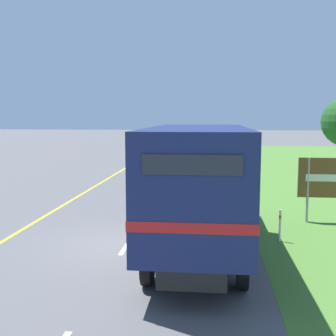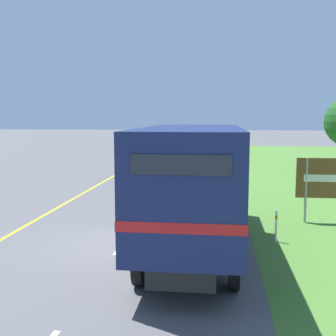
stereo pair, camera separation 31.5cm
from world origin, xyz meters
TOP-DOWN VIEW (x-y plane):
  - ground_plane at (0.00, 0.00)m, footprint 200.00×200.00m
  - edge_line_yellow at (-3.70, 12.32)m, footprint 0.12×57.69m
  - centre_dash_near at (0.00, 0.31)m, footprint 0.12×2.60m
  - centre_dash_mid_a at (0.00, 6.91)m, footprint 0.12×2.60m
  - centre_dash_mid_b at (0.00, 13.51)m, footprint 0.12×2.60m
  - centre_dash_far at (0.00, 20.11)m, footprint 0.12×2.60m
  - centre_dash_farthest at (0.00, 26.71)m, footprint 0.12×2.60m
  - horse_trailer_truck at (2.04, -0.25)m, footprint 2.37×8.63m
  - lead_car_white at (-1.94, 16.35)m, footprint 1.80×3.92m
  - lead_car_white_ahead at (1.64, 31.12)m, footprint 1.80×3.93m
  - highway_sign at (6.53, 3.22)m, footprint 2.29×0.09m
  - delineator_post at (4.38, 0.72)m, footprint 0.08×0.08m

SIDE VIEW (x-z plane):
  - ground_plane at x=0.00m, z-range 0.00..0.00m
  - edge_line_yellow at x=-3.70m, z-range 0.00..0.01m
  - centre_dash_near at x=0.00m, z-range 0.00..0.01m
  - centre_dash_mid_a at x=0.00m, z-range 0.00..0.01m
  - centre_dash_mid_b at x=0.00m, z-range 0.00..0.01m
  - centre_dash_far at x=0.00m, z-range 0.00..0.01m
  - centre_dash_farthest at x=0.00m, z-range 0.00..0.01m
  - delineator_post at x=4.38m, z-range 0.03..0.98m
  - lead_car_white at x=-1.94m, z-range 0.01..1.94m
  - lead_car_white_ahead at x=1.64m, z-range 0.00..1.96m
  - highway_sign at x=6.53m, z-range 0.25..2.83m
  - horse_trailer_truck at x=2.04m, z-range 0.23..3.61m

